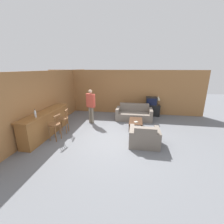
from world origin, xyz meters
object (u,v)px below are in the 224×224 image
bottle (35,113)px  bar_chair_near (55,126)px  tv (151,101)px  bar_chair_mid (64,120)px  person_by_window (91,104)px  coffee_table (136,122)px  table_lamp (158,98)px  couch_far (134,114)px  tv_unit (151,110)px  book_on_table (136,122)px  armchair_near (144,138)px

bottle → bar_chair_near: bearing=34.6°
tv → bar_chair_mid: bearing=-141.7°
tv → person_by_window: size_ratio=0.36×
coffee_table → person_by_window: person_by_window is taller
bar_chair_mid → table_lamp: size_ratio=1.92×
bottle → tv: bearing=43.3°
couch_far → bottle: bottle is taller
person_by_window → coffee_table: bearing=-8.5°
coffee_table → bottle: bearing=-150.4°
bottle → tv_unit: bearing=43.3°
book_on_table → person_by_window: size_ratio=0.12×
tv → couch_far: bearing=-138.1°
armchair_near → tv_unit: (0.52, 3.68, 0.03)m
bar_chair_near → coffee_table: bearing=28.8°
book_on_table → couch_far: bearing=94.6°
book_on_table → table_lamp: table_lamp is taller
coffee_table → armchair_near: bearing=-78.1°
bar_chair_mid → armchair_near: bar_chair_mid is taller
coffee_table → bottle: bottle is taller
armchair_near → bar_chair_mid: bearing=170.1°
book_on_table → person_by_window: 2.38m
bar_chair_near → tv_unit: size_ratio=1.03×
couch_far → person_by_window: (-2.12, -0.93, 0.68)m
armchair_near → bar_chair_near: bearing=-177.8°
bar_chair_mid → person_by_window: person_by_window is taller
coffee_table → table_lamp: table_lamp is taller
coffee_table → tv: 2.34m
bottle → table_lamp: 6.31m
bar_chair_mid → book_on_table: bar_chair_mid is taller
bar_chair_near → person_by_window: bearing=67.7°
bar_chair_near → book_on_table: bearing=25.7°
tv → coffee_table: bearing=-111.7°
couch_far → armchair_near: (0.44, -2.82, 0.00)m
couch_far → table_lamp: size_ratio=3.54×
armchair_near → tv: 3.75m
coffee_table → tv_unit: bearing=68.3°
bottle → bar_chair_mid: bearing=65.2°
tv_unit → tv: 0.55m
bar_chair_near → tv: tv is taller
bar_chair_mid → couch_far: (2.95, 2.22, -0.29)m
table_lamp → person_by_window: 3.88m
bar_chair_near → table_lamp: table_lamp is taller
book_on_table → tv: bearing=70.2°
tv_unit → book_on_table: size_ratio=4.96×
bar_chair_near → tv: size_ratio=1.70×
couch_far → book_on_table: (0.12, -1.46, 0.10)m
couch_far → book_on_table: size_ratio=9.42×
bar_chair_mid → bottle: bearing=-114.8°
bar_chair_mid → person_by_window: (0.83, 1.30, 0.40)m
armchair_near → tv: (0.52, 3.67, 0.58)m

